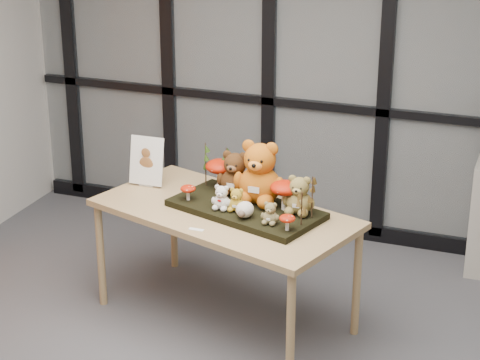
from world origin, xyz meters
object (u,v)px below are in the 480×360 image
at_px(mushroom_front_left, 188,192).
at_px(mushroom_front_right, 287,222).
at_px(bear_pooh_yellow, 260,169).
at_px(mushroom_back_left, 220,172).
at_px(bear_tan_back, 299,193).
at_px(bear_white_bow, 222,196).
at_px(plush_cream_hedgehog, 245,209).
at_px(diorama_tray, 246,209).
at_px(mushroom_back_right, 285,194).
at_px(bear_beige_small, 270,212).
at_px(display_table, 224,220).
at_px(sign_holder, 147,163).
at_px(bear_brown_medium, 235,171).
at_px(bear_small_yellow, 237,198).

distance_m(mushroom_front_left, mushroom_front_right, 0.76).
distance_m(bear_pooh_yellow, mushroom_back_left, 0.36).
bearing_deg(bear_tan_back, mushroom_back_left, 177.80).
distance_m(bear_white_bow, plush_cream_hedgehog, 0.19).
bearing_deg(diorama_tray, mushroom_back_left, 155.93).
height_order(diorama_tray, mushroom_back_right, mushroom_back_right).
distance_m(diorama_tray, plush_cream_hedgehog, 0.18).
height_order(bear_beige_small, mushroom_front_left, bear_beige_small).
relative_size(display_table, bear_beige_small, 12.04).
distance_m(bear_beige_small, plush_cream_hedgehog, 0.18).
height_order(bear_beige_small, sign_holder, sign_holder).
relative_size(bear_tan_back, mushroom_front_left, 2.44).
height_order(display_table, diorama_tray, diorama_tray).
bearing_deg(mushroom_back_left, display_table, -63.42).
xyz_separation_m(plush_cream_hedgehog, mushroom_front_left, (-0.43, 0.13, 0.00)).
bearing_deg(mushroom_back_right, sign_holder, 170.86).
xyz_separation_m(bear_brown_medium, bear_tan_back, (0.47, -0.15, -0.03)).
bearing_deg(sign_holder, mushroom_front_right, -23.09).
distance_m(diorama_tray, bear_small_yellow, 0.13).
bearing_deg(bear_brown_medium, diorama_tray, -34.06).
bearing_deg(sign_holder, bear_pooh_yellow, -7.83).
bearing_deg(bear_beige_small, mushroom_front_left, -177.49).
bearing_deg(mushroom_front_right, sign_holder, 158.12).
bearing_deg(mushroom_front_right, diorama_tray, 144.31).
distance_m(diorama_tray, mushroom_front_left, 0.39).
relative_size(mushroom_back_left, mushroom_back_right, 1.05).
relative_size(bear_white_bow, mushroom_front_right, 1.62).
bearing_deg(bear_white_bow, bear_brown_medium, 109.49).
height_order(bear_brown_medium, mushroom_back_right, bear_brown_medium).
xyz_separation_m(diorama_tray, bear_pooh_yellow, (0.05, 0.11, 0.24)).
bearing_deg(bear_beige_small, mushroom_front_right, -7.48).
height_order(bear_pooh_yellow, mushroom_front_right, bear_pooh_yellow).
relative_size(diorama_tray, mushroom_back_right, 4.62).
distance_m(diorama_tray, mushroom_back_left, 0.38).
height_order(diorama_tray, mushroom_front_right, mushroom_front_right).
bearing_deg(display_table, mushroom_back_right, 26.67).
height_order(display_table, bear_beige_small, bear_beige_small).
bearing_deg(mushroom_front_left, mushroom_back_right, 6.36).
bearing_deg(mushroom_back_left, bear_brown_medium, -26.83).
bearing_deg(display_table, bear_tan_back, 22.34).
distance_m(display_table, mushroom_front_right, 0.56).
relative_size(plush_cream_hedgehog, sign_holder, 0.33).
distance_m(bear_pooh_yellow, bear_beige_small, 0.37).
height_order(bear_white_bow, mushroom_front_left, bear_white_bow).
relative_size(mushroom_back_right, mushroom_front_right, 1.93).
xyz_separation_m(display_table, bear_beige_small, (0.36, -0.17, 0.18)).
distance_m(bear_brown_medium, mushroom_back_right, 0.40).
xyz_separation_m(display_table, mushroom_back_right, (0.38, 0.06, 0.21)).
distance_m(bear_pooh_yellow, bear_brown_medium, 0.21).
relative_size(bear_pooh_yellow, mushroom_back_right, 2.16).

